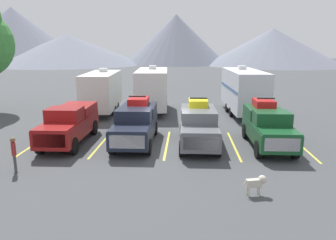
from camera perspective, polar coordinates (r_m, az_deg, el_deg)
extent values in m
plane|color=#3F4244|center=(18.27, -0.29, -4.83)|extent=(240.00, 240.00, 0.00)
cube|color=maroon|center=(19.70, -16.84, -1.24)|extent=(1.97, 5.78, 0.97)
cube|color=maroon|center=(17.70, -19.16, -1.24)|extent=(1.87, 1.63, 0.08)
cube|color=maroon|center=(19.04, -17.52, 0.90)|extent=(1.83, 1.51, 0.75)
cube|color=slate|center=(18.48, -18.16, 0.62)|extent=(1.70, 0.23, 0.56)
cube|color=maroon|center=(20.98, -15.57, 1.83)|extent=(1.91, 2.67, 0.55)
cube|color=silver|center=(17.13, -20.00, -3.43)|extent=(1.64, 0.07, 0.68)
cylinder|color=black|center=(17.76, -16.11, -4.37)|extent=(0.29, 0.90, 0.90)
cylinder|color=black|center=(18.41, -21.37, -4.16)|extent=(0.29, 0.90, 0.90)
cylinder|color=black|center=(21.36, -12.77, -1.26)|extent=(0.29, 0.90, 0.90)
cylinder|color=black|center=(21.91, -17.26, -1.17)|extent=(0.29, 0.90, 0.90)
cube|color=black|center=(18.85, -5.70, -1.47)|extent=(2.10, 5.70, 0.96)
cube|color=black|center=(16.77, -6.75, -1.49)|extent=(1.99, 1.60, 0.08)
cube|color=black|center=(18.16, -5.99, 0.75)|extent=(1.95, 1.49, 0.75)
cube|color=slate|center=(17.59, -6.29, 0.46)|extent=(1.81, 0.23, 0.56)
cube|color=black|center=(20.16, -5.11, 1.78)|extent=(2.04, 2.63, 0.60)
cube|color=silver|center=(16.17, -7.15, -3.79)|extent=(1.75, 0.07, 0.67)
cylinder|color=black|center=(17.02, -3.45, -4.70)|extent=(0.29, 0.85, 0.85)
cylinder|color=black|center=(17.33, -9.71, -4.55)|extent=(0.29, 0.85, 0.85)
cylinder|color=black|center=(20.72, -2.30, -1.45)|extent=(0.29, 0.85, 0.85)
cylinder|color=black|center=(20.97, -7.46, -1.38)|extent=(0.29, 0.85, 0.85)
cube|color=red|center=(20.06, -5.14, 3.25)|extent=(1.14, 1.68, 0.45)
cylinder|color=black|center=(19.44, -4.02, 2.94)|extent=(0.18, 0.44, 0.44)
cylinder|color=black|center=(19.57, -6.72, 2.95)|extent=(0.18, 0.44, 0.44)
cylinder|color=black|center=(20.57, -3.64, 3.51)|extent=(0.18, 0.44, 0.44)
cylinder|color=black|center=(20.69, -6.20, 3.51)|extent=(0.18, 0.44, 0.44)
cube|color=black|center=(19.54, -5.35, 4.10)|extent=(1.03, 0.09, 0.08)
cube|color=#595B60|center=(18.45, 5.35, -1.83)|extent=(2.05, 5.32, 0.96)
cube|color=#595B60|center=(16.47, 5.67, -1.79)|extent=(1.94, 1.50, 0.08)
cube|color=#595B60|center=(17.79, 5.47, 0.39)|extent=(1.90, 1.39, 0.72)
cube|color=slate|center=(17.24, 5.55, 0.10)|extent=(1.77, 0.22, 0.53)
cube|color=#595B60|center=(19.67, 5.22, 1.43)|extent=(1.99, 2.45, 0.59)
cube|color=silver|center=(15.92, 5.75, -4.09)|extent=(1.71, 0.07, 0.67)
cylinder|color=black|center=(16.93, 8.72, -5.00)|extent=(0.29, 0.82, 0.82)
cylinder|color=black|center=(16.84, 2.41, -4.96)|extent=(0.29, 0.82, 0.82)
cylinder|color=black|center=(20.38, 7.71, -1.86)|extent=(0.29, 0.82, 0.82)
cylinder|color=black|center=(20.30, 2.50, -1.81)|extent=(0.29, 0.82, 0.82)
cube|color=yellow|center=(19.57, 5.25, 2.92)|extent=(1.12, 1.57, 0.45)
cylinder|color=black|center=(19.07, 6.68, 2.60)|extent=(0.18, 0.44, 0.44)
cylinder|color=black|center=(19.03, 3.96, 2.64)|extent=(0.18, 0.44, 0.44)
cylinder|color=black|center=(20.12, 6.48, 3.16)|extent=(0.18, 0.44, 0.44)
cylinder|color=black|center=(20.09, 3.90, 3.19)|extent=(0.18, 0.44, 0.44)
cube|color=black|center=(19.07, 5.33, 3.80)|extent=(1.01, 0.09, 0.08)
cube|color=#144723|center=(18.94, 17.06, -1.90)|extent=(2.01, 5.33, 0.93)
cube|color=#144723|center=(17.03, 18.71, -1.91)|extent=(1.91, 1.50, 0.08)
cube|color=#144723|center=(18.29, 17.59, 0.26)|extent=(1.87, 1.39, 0.75)
cube|color=slate|center=(17.77, 18.04, -0.02)|extent=(1.74, 0.23, 0.55)
cube|color=#144723|center=(20.12, 16.23, 1.28)|extent=(1.95, 2.46, 0.61)
cube|color=silver|center=(16.49, 19.25, -4.09)|extent=(1.68, 0.07, 0.65)
cylinder|color=black|center=(17.66, 21.24, -4.87)|extent=(0.29, 0.90, 0.90)
cylinder|color=black|center=(17.17, 15.45, -4.94)|extent=(0.29, 0.90, 0.90)
cylinder|color=black|center=(20.98, 18.21, -1.87)|extent=(0.29, 0.90, 0.90)
cylinder|color=black|center=(20.56, 13.31, -1.85)|extent=(0.29, 0.90, 0.90)
cube|color=red|center=(20.03, 16.33, 2.77)|extent=(1.10, 1.57, 0.45)
cylinder|color=black|center=(19.62, 17.95, 2.44)|extent=(0.18, 0.44, 0.44)
cylinder|color=black|center=(19.41, 15.41, 2.49)|extent=(0.18, 0.44, 0.44)
cylinder|color=black|center=(20.65, 17.19, 2.99)|extent=(0.18, 0.44, 0.44)
cylinder|color=black|center=(20.45, 14.77, 3.05)|extent=(0.18, 0.44, 0.44)
cube|color=black|center=(19.54, 16.69, 3.61)|extent=(0.99, 0.09, 0.08)
cube|color=gold|center=(20.75, -21.69, -3.58)|extent=(0.12, 5.50, 0.01)
cube|color=gold|center=(19.47, -11.45, -3.95)|extent=(0.12, 5.50, 0.01)
cube|color=gold|center=(18.88, -0.17, -4.22)|extent=(0.12, 5.50, 0.01)
cube|color=gold|center=(19.05, 11.37, -4.33)|extent=(0.12, 5.50, 0.01)
cube|color=gold|center=(19.95, 22.27, -4.27)|extent=(0.12, 5.50, 0.01)
cube|color=silver|center=(27.59, -11.43, 5.14)|extent=(2.71, 6.67, 2.81)
cube|color=#4C6B99|center=(27.84, -13.85, 5.38)|extent=(0.36, 6.28, 0.24)
cube|color=silver|center=(28.39, -11.18, 8.52)|extent=(0.64, 0.73, 0.30)
cube|color=#333333|center=(24.15, -13.05, 0.05)|extent=(0.18, 1.20, 0.12)
cylinder|color=black|center=(26.89, -9.34, 1.66)|extent=(0.26, 0.77, 0.76)
cylinder|color=black|center=(27.33, -13.83, 1.64)|extent=(0.26, 0.77, 0.76)
cylinder|color=black|center=(28.41, -8.83, 2.29)|extent=(0.26, 0.77, 0.76)
cylinder|color=black|center=(28.83, -13.10, 2.26)|extent=(0.26, 0.77, 0.76)
cube|color=white|center=(27.58, -2.76, 5.58)|extent=(2.83, 6.61, 3.00)
cube|color=#4C6B99|center=(27.66, -5.37, 5.87)|extent=(0.35, 6.22, 0.24)
cube|color=silver|center=(28.39, -2.70, 9.14)|extent=(0.64, 0.73, 0.30)
cube|color=#333333|center=(24.10, -3.17, 0.35)|extent=(0.18, 1.20, 0.12)
cylinder|color=black|center=(27.05, -0.38, 1.90)|extent=(0.26, 0.77, 0.76)
cylinder|color=black|center=(27.17, -5.21, 1.90)|extent=(0.26, 0.77, 0.76)
cylinder|color=black|center=(28.58, -0.36, 2.51)|extent=(0.26, 0.77, 0.76)
cylinder|color=black|center=(28.69, -4.93, 2.50)|extent=(0.26, 0.77, 0.76)
cube|color=silver|center=(27.23, 13.06, 5.21)|extent=(2.85, 7.52, 3.04)
cube|color=#4C6B99|center=(26.96, 10.50, 5.58)|extent=(0.40, 7.09, 0.24)
cube|color=silver|center=(28.14, 12.73, 8.89)|extent=(0.64, 0.73, 0.30)
cube|color=#333333|center=(23.43, 15.13, -0.46)|extent=(0.18, 1.20, 0.12)
cylinder|color=black|center=(26.93, 15.63, 1.37)|extent=(0.26, 0.77, 0.76)
cylinder|color=black|center=(26.42, 10.91, 1.40)|extent=(0.26, 0.77, 0.76)
cylinder|color=black|center=(28.61, 14.70, 2.09)|extent=(0.26, 0.77, 0.76)
cylinder|color=black|center=(28.13, 10.25, 2.13)|extent=(0.26, 0.77, 0.76)
cylinder|color=#3F3F42|center=(16.16, -25.04, -7.00)|extent=(0.12, 0.12, 0.82)
cylinder|color=#3F3F42|center=(16.32, -25.07, -6.81)|extent=(0.12, 0.12, 0.82)
cube|color=maroon|center=(16.03, -25.29, -4.53)|extent=(0.28, 0.30, 0.58)
sphere|color=brown|center=(15.92, -25.43, -3.14)|extent=(0.22, 0.22, 0.22)
cylinder|color=maroon|center=(15.91, -25.26, -4.76)|extent=(0.10, 0.10, 0.53)
cylinder|color=maroon|center=(16.16, -25.30, -4.50)|extent=(0.10, 0.10, 0.53)
cube|color=beige|center=(12.98, 14.71, -10.56)|extent=(0.64, 0.35, 0.30)
sphere|color=beige|center=(13.08, 16.08, -9.91)|extent=(0.33, 0.33, 0.33)
cylinder|color=beige|center=(12.83, 13.36, -10.49)|extent=(0.16, 0.08, 0.20)
cylinder|color=beige|center=(13.26, 15.34, -11.63)|extent=(0.06, 0.06, 0.36)
cylinder|color=beige|center=(13.14, 15.62, -11.88)|extent=(0.06, 0.06, 0.36)
cylinder|color=beige|center=(13.09, 13.64, -11.86)|extent=(0.06, 0.06, 0.36)
cylinder|color=beige|center=(12.97, 13.90, -12.12)|extent=(0.06, 0.06, 0.36)
cone|color=slate|center=(109.99, -25.29, 13.15)|extent=(42.17, 42.17, 16.22)
cone|color=slate|center=(99.00, -17.05, 11.64)|extent=(42.85, 42.85, 8.24)
cone|color=slate|center=(98.66, 1.41, 13.88)|extent=(29.91, 29.91, 14.06)
cone|color=slate|center=(94.96, 17.69, 12.04)|extent=(36.52, 36.52, 9.81)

